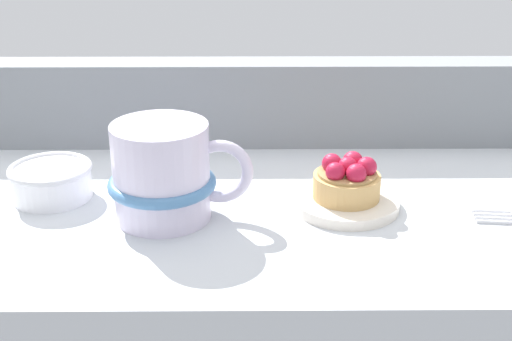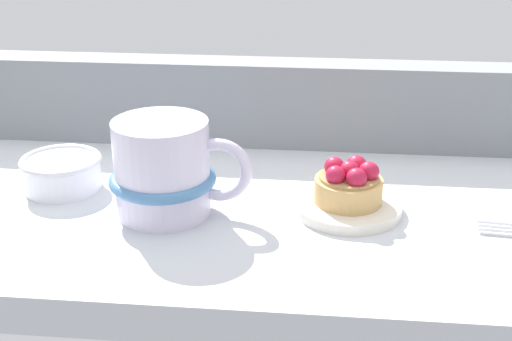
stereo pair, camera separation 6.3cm
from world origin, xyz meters
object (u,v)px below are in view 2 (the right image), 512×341
(dessert_plate, at_px, (347,207))
(raspberry_tart, at_px, (349,184))
(sugar_bowl, at_px, (62,172))
(coffee_mug, at_px, (165,169))

(dessert_plate, bearing_deg, raspberry_tart, -16.16)
(sugar_bowl, bearing_deg, coffee_mug, -20.40)
(dessert_plate, distance_m, raspberry_tart, 0.02)
(dessert_plate, height_order, coffee_mug, coffee_mug)
(sugar_bowl, bearing_deg, dessert_plate, -4.80)
(coffee_mug, bearing_deg, dessert_plate, 6.54)
(dessert_plate, relative_size, sugar_bowl, 1.26)
(coffee_mug, relative_size, sugar_bowl, 1.64)
(raspberry_tart, xyz_separation_m, coffee_mug, (-0.17, -0.02, 0.02))
(dessert_plate, height_order, raspberry_tart, raspberry_tart)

